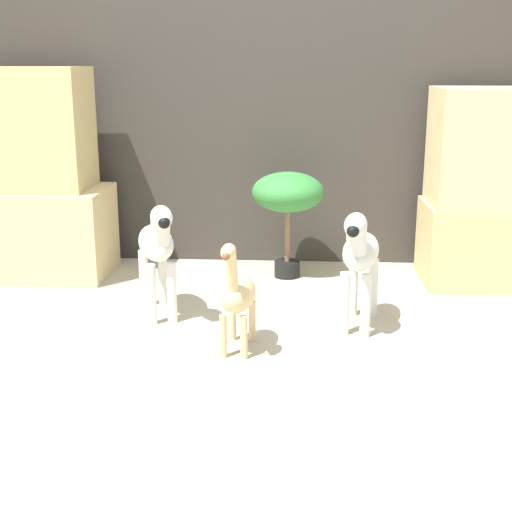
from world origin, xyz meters
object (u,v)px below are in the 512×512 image
zebra_right (360,255)px  potted_palm_front (288,196)px  zebra_left (157,246)px  giraffe_figurine (237,293)px

zebra_right → potted_palm_front: 0.89m
zebra_right → zebra_left: size_ratio=1.00×
zebra_left → potted_palm_front: (0.61, 0.71, 0.12)m
giraffe_figurine → potted_palm_front: 1.15m
giraffe_figurine → potted_palm_front: bearing=80.1°
zebra_left → zebra_right: bearing=-6.2°
giraffe_figurine → zebra_left: bearing=135.9°
giraffe_figurine → potted_palm_front: potted_palm_front is taller
zebra_left → potted_palm_front: 0.94m
giraffe_figurine → potted_palm_front: size_ratio=0.85×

